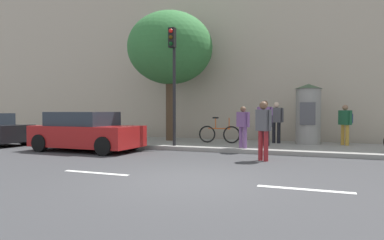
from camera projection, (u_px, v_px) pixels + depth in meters
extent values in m
plane|color=#38383A|center=(188.00, 180.00, 7.46)|extent=(80.00, 80.00, 0.00)
cube|color=gray|center=(253.00, 146.00, 13.97)|extent=(36.00, 4.00, 0.15)
cube|color=silver|center=(96.00, 173.00, 8.33)|extent=(1.80, 0.16, 0.01)
cube|color=silver|center=(305.00, 189.00, 6.58)|extent=(1.80, 0.16, 0.01)
cube|color=#B7A893|center=(272.00, 58.00, 18.51)|extent=(36.00, 5.00, 8.68)
cylinder|color=black|center=(174.00, 97.00, 13.38)|extent=(0.12, 0.12, 3.76)
cube|color=black|center=(172.00, 38.00, 13.16)|extent=(0.24, 0.24, 0.75)
sphere|color=red|center=(171.00, 31.00, 13.03)|extent=(0.16, 0.16, 0.16)
sphere|color=#3C2906|center=(171.00, 37.00, 13.04)|extent=(0.16, 0.16, 0.16)
sphere|color=#07330F|center=(171.00, 44.00, 13.04)|extent=(0.16, 0.16, 0.16)
cylinder|color=gray|center=(308.00, 116.00, 14.13)|extent=(0.99, 0.99, 2.25)
cone|color=#334C33|center=(308.00, 86.00, 14.09)|extent=(1.09, 1.09, 0.20)
cube|color=#4C4C51|center=(308.00, 114.00, 13.65)|extent=(0.60, 0.02, 0.90)
cylinder|color=#4C3826|center=(170.00, 112.00, 15.82)|extent=(0.40, 0.40, 2.57)
ellipsoid|color=#337238|center=(170.00, 48.00, 15.75)|extent=(3.87, 3.87, 3.29)
cylinder|color=maroon|center=(261.00, 146.00, 10.42)|extent=(0.14, 0.14, 0.90)
cylinder|color=maroon|center=(266.00, 146.00, 10.26)|extent=(0.14, 0.14, 0.90)
cube|color=#4C4C51|center=(263.00, 120.00, 10.32)|extent=(0.47, 0.40, 0.64)
cylinder|color=#4C4C51|center=(257.00, 120.00, 10.51)|extent=(0.09, 0.09, 0.61)
cylinder|color=#4C4C51|center=(270.00, 120.00, 10.13)|extent=(0.09, 0.09, 0.61)
sphere|color=brown|center=(263.00, 105.00, 10.31)|extent=(0.24, 0.24, 0.24)
cube|color=black|center=(267.00, 121.00, 10.44)|extent=(0.32, 0.27, 0.36)
cylinder|color=#724C84|center=(241.00, 137.00, 12.64)|extent=(0.14, 0.14, 0.77)
cylinder|color=#724C84|center=(245.00, 138.00, 12.44)|extent=(0.14, 0.14, 0.77)
cube|color=#724C84|center=(243.00, 120.00, 12.52)|extent=(0.52, 0.48, 0.54)
cylinder|color=#724C84|center=(238.00, 119.00, 12.76)|extent=(0.09, 0.09, 0.51)
cylinder|color=#724C84|center=(248.00, 120.00, 12.28)|extent=(0.09, 0.09, 0.51)
sphere|color=brown|center=(243.00, 109.00, 12.51)|extent=(0.21, 0.21, 0.21)
cylinder|color=black|center=(279.00, 133.00, 14.39)|extent=(0.14, 0.14, 0.87)
cylinder|color=black|center=(274.00, 133.00, 14.50)|extent=(0.14, 0.14, 0.87)
cube|color=#4C4C51|center=(276.00, 115.00, 14.42)|extent=(0.46, 0.30, 0.61)
cylinder|color=#4C4C51|center=(282.00, 115.00, 14.29)|extent=(0.09, 0.09, 0.58)
cylinder|color=#4C4C51|center=(270.00, 115.00, 14.55)|extent=(0.09, 0.09, 0.58)
sphere|color=beige|center=(276.00, 105.00, 14.41)|extent=(0.23, 0.23, 0.23)
cylinder|color=#B78C33|center=(343.00, 135.00, 13.68)|extent=(0.14, 0.14, 0.80)
cylinder|color=#B78C33|center=(347.00, 135.00, 13.44)|extent=(0.14, 0.14, 0.80)
cube|color=#1E5938|center=(345.00, 118.00, 13.54)|extent=(0.50, 0.54, 0.57)
cylinder|color=#1E5938|center=(340.00, 117.00, 13.82)|extent=(0.09, 0.09, 0.54)
cylinder|color=#1E5938|center=(351.00, 118.00, 13.26)|extent=(0.09, 0.09, 0.54)
sphere|color=#8C664C|center=(345.00, 108.00, 13.53)|extent=(0.22, 0.22, 0.22)
cube|color=navy|center=(349.00, 118.00, 13.59)|extent=(0.30, 0.32, 0.36)
cylinder|color=black|center=(268.00, 135.00, 13.24)|extent=(0.14, 0.14, 0.88)
cylinder|color=black|center=(262.00, 134.00, 13.35)|extent=(0.14, 0.14, 0.88)
cube|color=#724C84|center=(265.00, 115.00, 13.27)|extent=(0.47, 0.30, 0.63)
cylinder|color=#724C84|center=(272.00, 115.00, 13.14)|extent=(0.09, 0.09, 0.59)
cylinder|color=#724C84|center=(258.00, 115.00, 13.41)|extent=(0.09, 0.09, 0.59)
sphere|color=brown|center=(265.00, 104.00, 13.26)|extent=(0.24, 0.24, 0.24)
torus|color=black|center=(207.00, 134.00, 14.67)|extent=(0.72, 0.11, 0.72)
torus|color=black|center=(232.00, 135.00, 14.36)|extent=(0.72, 0.11, 0.72)
cylinder|color=#D85919|center=(219.00, 128.00, 14.51)|extent=(0.95, 0.10, 0.04)
cylinder|color=#D85919|center=(216.00, 124.00, 14.55)|extent=(0.04, 0.04, 0.45)
cylinder|color=#D85919|center=(229.00, 124.00, 14.38)|extent=(0.04, 0.04, 0.50)
cube|color=black|center=(216.00, 118.00, 14.54)|extent=(0.25, 0.12, 0.06)
cylinder|color=black|center=(25.00, 137.00, 15.30)|extent=(0.65, 0.24, 0.64)
cube|color=maroon|center=(87.00, 136.00, 12.90)|extent=(4.08, 1.95, 0.77)
cube|color=#262D38|center=(83.00, 119.00, 12.96)|extent=(2.30, 1.72, 0.51)
cylinder|color=black|center=(40.00, 143.00, 12.64)|extent=(0.64, 0.23, 0.64)
cylinder|color=black|center=(74.00, 139.00, 14.26)|extent=(0.64, 0.23, 0.64)
cylinder|color=black|center=(104.00, 146.00, 11.55)|extent=(0.64, 0.23, 0.64)
cylinder|color=black|center=(132.00, 142.00, 13.17)|extent=(0.64, 0.23, 0.64)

